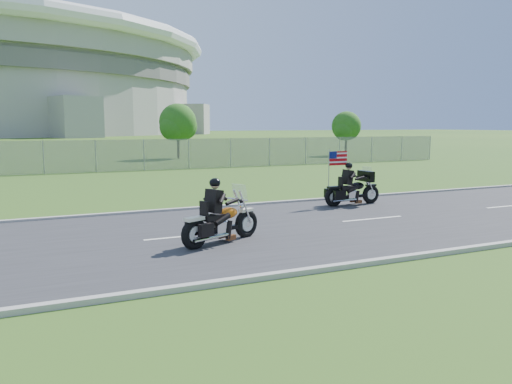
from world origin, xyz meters
name	(u,v)px	position (x,y,z in m)	size (l,w,h in m)	color
ground	(255,231)	(0.00, 0.00, 0.00)	(420.00, 420.00, 0.00)	#274C17
road	(255,231)	(0.00, 0.00, 0.02)	(120.00, 8.00, 0.04)	#28282B
curb_north	(208,208)	(0.00, 4.05, 0.05)	(120.00, 0.18, 0.12)	#9E9B93
curb_south	(335,267)	(0.00, -4.05, 0.05)	(120.00, 0.18, 0.12)	#9E9B93
fence	(43,157)	(-5.00, 20.00, 1.00)	(60.00, 0.03, 2.00)	gray
tree_fence_near	(178,124)	(6.04, 30.04, 2.97)	(3.52, 3.28, 4.75)	#382316
tree_fence_far	(346,128)	(22.04, 28.03, 2.64)	(3.08, 2.87, 4.20)	#382316
motorcycle_lead	(220,223)	(-1.39, -1.02, 0.53)	(2.37, 1.23, 1.68)	black
motorcycle_follow	(352,191)	(5.05, 2.60, 0.55)	(2.38, 0.78, 1.98)	black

